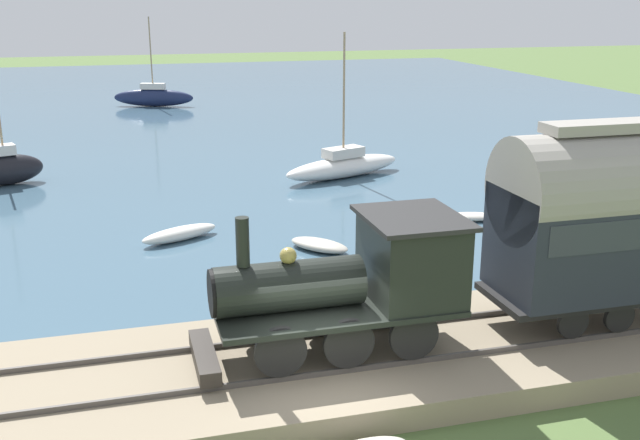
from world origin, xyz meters
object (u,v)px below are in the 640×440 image
sailboat_white (343,166)px  rowboat_near_shore (471,217)px  rowboat_off_pier (319,245)px  rowboat_far_out (180,234)px  sailboat_black (5,168)px  sailboat_navy (153,97)px  steam_locomotive (362,275)px

sailboat_white → rowboat_near_shore: bearing=176.7°
sailboat_white → rowboat_off_pier: 10.59m
sailboat_white → rowboat_far_out: (-7.54, 8.26, -0.32)m
rowboat_far_out → rowboat_near_shore: 10.86m
rowboat_off_pier → sailboat_black: bearing=91.6°
sailboat_white → rowboat_far_out: size_ratio=2.26×
sailboat_black → rowboat_far_out: sailboat_black is taller
sailboat_navy → rowboat_near_shore: 35.77m
sailboat_navy → rowboat_off_pier: sailboat_navy is taller
steam_locomotive → rowboat_near_shore: (10.21, -7.80, -2.20)m
steam_locomotive → rowboat_off_pier: steam_locomotive is taller
rowboat_off_pier → rowboat_near_shore: bearing=-24.8°
sailboat_black → rowboat_far_out: (-10.13, -6.77, -0.53)m
sailboat_white → rowboat_far_out: 11.18m
rowboat_near_shore → rowboat_off_pier: bearing=121.4°
sailboat_white → steam_locomotive: bearing=143.0°
steam_locomotive → rowboat_off_pier: size_ratio=2.57×
steam_locomotive → sailboat_navy: bearing=2.5°
sailboat_black → rowboat_near_shore: size_ratio=2.38×
sailboat_black → rowboat_far_out: size_ratio=1.98×
sailboat_black → sailboat_navy: (23.75, -7.88, -0.03)m
steam_locomotive → rowboat_far_out: 11.37m
sailboat_navy → rowboat_near_shore: size_ratio=2.74×
sailboat_black → rowboat_off_pier: size_ratio=2.54×
steam_locomotive → rowboat_off_pier: bearing=-9.1°
rowboat_far_out → rowboat_near_shore: size_ratio=1.20×
steam_locomotive → sailboat_navy: 44.70m
rowboat_near_shore → rowboat_far_out: bearing=103.1°
rowboat_far_out → sailboat_black: bearing=8.6°
sailboat_black → sailboat_navy: bearing=-37.1°
steam_locomotive → sailboat_white: (18.29, -5.21, -1.80)m
rowboat_off_pier → rowboat_far_out: 4.96m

